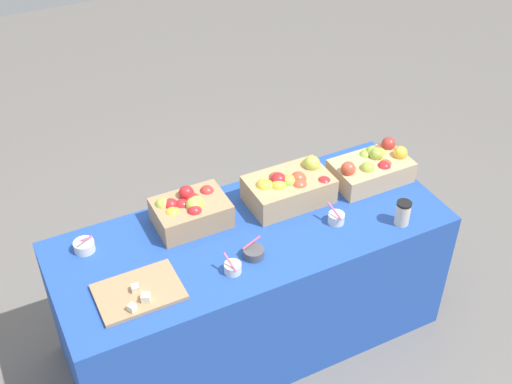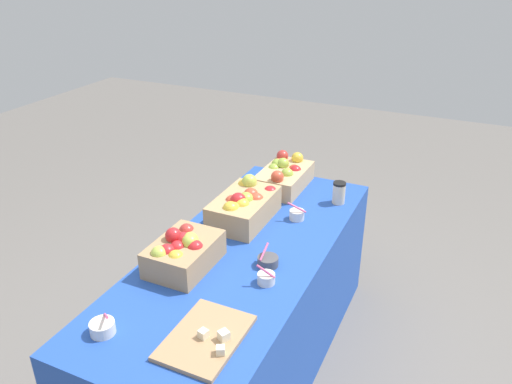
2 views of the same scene
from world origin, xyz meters
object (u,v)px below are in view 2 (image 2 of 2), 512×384
object	(u,v)px
sample_bowl_extra	(268,261)
coffee_cup	(339,193)
sample_bowl_mid	(266,278)
apple_crate_right	(183,251)
apple_crate_left	(284,175)
apple_crate_middle	(244,205)
sample_bowl_far	(297,215)
sample_bowl_near	(103,328)
cutting_board_front	(206,337)

from	to	relation	value
sample_bowl_extra	coffee_cup	world-z (taller)	coffee_cup
sample_bowl_mid	apple_crate_right	bearing A→B (deg)	95.82
apple_crate_left	sample_bowl_extra	distance (m)	0.85
apple_crate_right	apple_crate_middle	bearing A→B (deg)	-6.62
apple_crate_right	sample_bowl_extra	size ratio (longest dim) A/B	3.57
apple_crate_left	sample_bowl_mid	xyz separation A→B (m)	(-0.94, -0.30, -0.05)
sample_bowl_far	apple_crate_middle	bearing A→B (deg)	115.48
apple_crate_left	apple_crate_right	distance (m)	0.98
apple_crate_right	sample_bowl_mid	world-z (taller)	apple_crate_right
apple_crate_left	sample_bowl_extra	xyz separation A→B (m)	(-0.81, -0.25, -0.05)
apple_crate_left	coffee_cup	distance (m)	0.37
apple_crate_left	sample_bowl_mid	bearing A→B (deg)	-162.45
apple_crate_middle	apple_crate_right	world-z (taller)	apple_crate_middle
sample_bowl_near	coffee_cup	distance (m)	1.49
cutting_board_front	sample_bowl_far	size ratio (longest dim) A/B	3.42
cutting_board_front	sample_bowl_mid	size ratio (longest dim) A/B	3.53
sample_bowl_mid	sample_bowl_far	xyz separation A→B (m)	(0.59, 0.08, 0.00)
apple_crate_middle	sample_bowl_mid	size ratio (longest dim) A/B	4.07
sample_bowl_mid	sample_bowl_extra	size ratio (longest dim) A/B	1.06
cutting_board_front	sample_bowl_far	bearing A→B (deg)	1.23
sample_bowl_mid	sample_bowl_extra	world-z (taller)	sample_bowl_mid
sample_bowl_mid	sample_bowl_far	world-z (taller)	sample_bowl_far
apple_crate_left	coffee_cup	world-z (taller)	apple_crate_left
apple_crate_middle	apple_crate_right	xyz separation A→B (m)	(-0.51, 0.06, -0.01)
apple_crate_right	sample_bowl_near	world-z (taller)	apple_crate_right
apple_crate_right	coffee_cup	xyz separation A→B (m)	(0.90, -0.46, -0.01)
apple_crate_right	coffee_cup	size ratio (longest dim) A/B	2.74
apple_crate_right	sample_bowl_mid	bearing A→B (deg)	-84.18
apple_crate_left	sample_bowl_near	bearing A→B (deg)	174.86
sample_bowl_near	sample_bowl_far	xyz separation A→B (m)	(1.13, -0.35, 0.00)
sample_bowl_near	cutting_board_front	bearing A→B (deg)	-70.44
sample_bowl_mid	sample_bowl_far	bearing A→B (deg)	7.84
cutting_board_front	apple_crate_right	bearing A→B (deg)	41.57
sample_bowl_far	apple_crate_left	bearing A→B (deg)	31.52
apple_crate_middle	apple_crate_right	size ratio (longest dim) A/B	1.20
coffee_cup	apple_crate_middle	bearing A→B (deg)	135.05
apple_crate_left	sample_bowl_far	world-z (taller)	apple_crate_left
sample_bowl_far	coffee_cup	world-z (taller)	coffee_cup
cutting_board_front	apple_crate_middle	bearing A→B (deg)	17.21
sample_bowl_near	sample_bowl_mid	xyz separation A→B (m)	(0.55, -0.43, -0.00)
sample_bowl_near	sample_bowl_mid	bearing A→B (deg)	-38.29
apple_crate_middle	cutting_board_front	bearing A→B (deg)	-162.79
apple_crate_left	apple_crate_right	xyz separation A→B (m)	(-0.98, 0.09, 0.00)
sample_bowl_mid	sample_bowl_extra	bearing A→B (deg)	20.63
sample_bowl_mid	coffee_cup	bearing A→B (deg)	-4.30
apple_crate_middle	sample_bowl_near	distance (m)	1.02
cutting_board_front	sample_bowl_extra	bearing A→B (deg)	-1.21
apple_crate_right	sample_bowl_far	size ratio (longest dim) A/B	3.28
apple_crate_middle	sample_bowl_extra	bearing A→B (deg)	-140.11
sample_bowl_far	sample_bowl_extra	distance (m)	0.46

